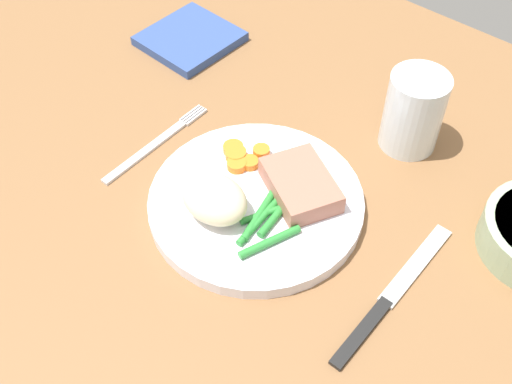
# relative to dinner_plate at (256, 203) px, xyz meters

# --- Properties ---
(dining_table) EXTENTS (1.20, 0.90, 0.02)m
(dining_table) POSITION_rel_dinner_plate_xyz_m (0.02, 0.01, -0.02)
(dining_table) COLOR brown
(dining_table) RESTS_ON ground
(dinner_plate) EXTENTS (0.24, 0.24, 0.02)m
(dinner_plate) POSITION_rel_dinner_plate_xyz_m (0.00, 0.00, 0.00)
(dinner_plate) COLOR white
(dinner_plate) RESTS_ON dining_table
(meat_portion) EXTENTS (0.11, 0.10, 0.02)m
(meat_portion) POSITION_rel_dinner_plate_xyz_m (0.03, 0.04, 0.02)
(meat_portion) COLOR #A86B56
(meat_portion) RESTS_ON dinner_plate
(mashed_potatoes) EXTENTS (0.08, 0.06, 0.04)m
(mashed_potatoes) POSITION_rel_dinner_plate_xyz_m (-0.02, -0.04, 0.03)
(mashed_potatoes) COLOR beige
(mashed_potatoes) RESTS_ON dinner_plate
(carrot_slices) EXTENTS (0.05, 0.05, 0.01)m
(carrot_slices) POSITION_rel_dinner_plate_xyz_m (-0.05, 0.04, 0.01)
(carrot_slices) COLOR orange
(carrot_slices) RESTS_ON dinner_plate
(green_beans) EXTENTS (0.06, 0.09, 0.01)m
(green_beans) POSITION_rel_dinner_plate_xyz_m (0.03, -0.02, 0.01)
(green_beans) COLOR #2D8C38
(green_beans) RESTS_ON dinner_plate
(fork) EXTENTS (0.01, 0.17, 0.00)m
(fork) POSITION_rel_dinner_plate_xyz_m (-0.16, -0.00, -0.01)
(fork) COLOR silver
(fork) RESTS_ON dining_table
(knife) EXTENTS (0.02, 0.20, 0.01)m
(knife) POSITION_rel_dinner_plate_xyz_m (0.18, -0.00, -0.01)
(knife) COLOR black
(knife) RESTS_ON dining_table
(water_glass) EXTENTS (0.07, 0.07, 0.10)m
(water_glass) POSITION_rel_dinner_plate_xyz_m (0.07, 0.20, 0.03)
(water_glass) COLOR silver
(water_glass) RESTS_ON dining_table
(napkin) EXTENTS (0.12, 0.12, 0.01)m
(napkin) POSITION_rel_dinner_plate_xyz_m (-0.27, 0.17, -0.00)
(napkin) COLOR #334C8C
(napkin) RESTS_ON dining_table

